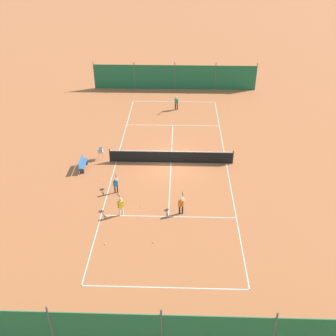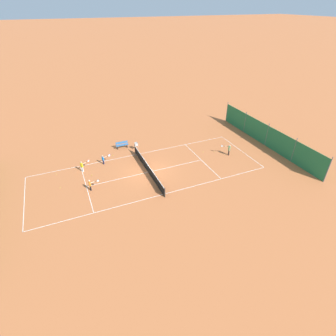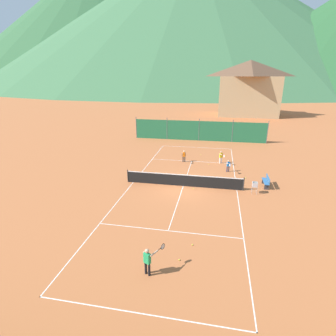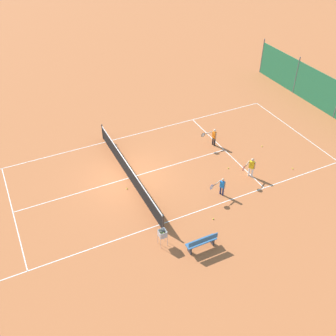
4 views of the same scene
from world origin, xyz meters
The scene contains 17 objects.
ground_plane centered at (0.00, 0.00, 0.00)m, with size 600.00×600.00×0.00m, color #BC6638.
court_line_markings centered at (0.00, 0.00, 0.00)m, with size 8.25×23.85×0.01m.
tennis_net centered at (0.00, 0.00, 0.50)m, with size 9.18×0.08×1.06m.
windscreen_fence_near centered at (0.00, -15.50, 1.31)m, with size 17.28×0.08×2.90m.
player_near_service centered at (-0.76, 6.02, 0.69)m, with size 0.40×1.01×1.17m.
player_far_service centered at (2.89, 6.27, 0.72)m, with size 0.53×1.04×1.23m.
player_near_baseline centered at (-0.23, -9.88, 0.77)m, with size 0.83×0.93×1.32m.
player_far_baseline centered at (3.53, 3.92, 0.65)m, with size 0.36×0.98×1.11m.
tennis_ball_near_corner centered at (4.95, 2.60, 0.03)m, with size 0.07×0.07×0.07m, color #CCE033.
tennis_ball_mid_court centered at (1.75, 5.58, 0.03)m, with size 0.07×0.07×0.07m, color #CCE033.
tennis_ball_far_corner centered at (0.85, -0.46, 0.03)m, with size 0.07×0.07×0.07m, color #CCE033.
tennis_ball_alley_left centered at (3.43, 8.95, 0.03)m, with size 0.07×0.07×0.07m, color #CCE033.
tennis_ball_by_net_right centered at (0.98, -8.75, 0.03)m, with size 0.07×0.07×0.07m, color #CCE033.
tennis_ball_service_box centered at (1.46, -7.48, 0.03)m, with size 0.07×0.07×0.07m, color #CCE033.
tennis_ball_by_net_left centered at (0.76, 8.74, 0.03)m, with size 0.07×0.07×0.07m, color #CCE033.
ball_hopper centered at (5.31, -0.40, 0.66)m, with size 0.36×0.36×0.89m.
courtside_bench centered at (6.34, 1.10, 0.45)m, with size 0.36×1.50×0.84m.
Camera 2 is at (-21.98, 7.21, 15.28)m, focal length 28.00 mm.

